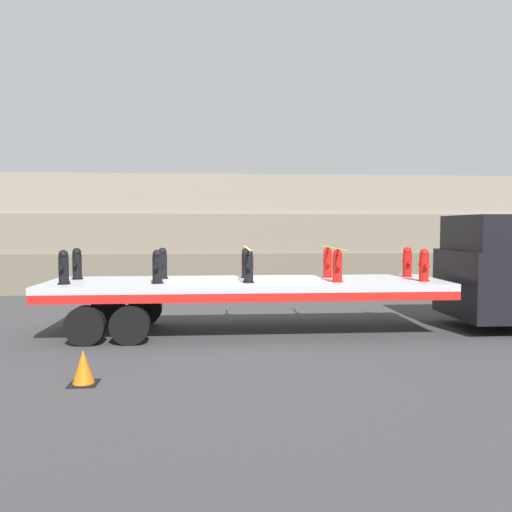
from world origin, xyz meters
TOP-DOWN VIEW (x-y plane):
  - ground_plane at (0.00, 0.00)m, footprint 120.00×120.00m
  - rock_cliff at (0.00, 8.80)m, footprint 60.00×3.30m
  - truck_cab at (6.75, 0.00)m, footprint 2.80×2.62m
  - flatbed_trailer at (-0.56, 0.00)m, footprint 9.77×2.58m
  - fire_hydrant_black_near_0 at (-4.28, -0.54)m, footprint 0.28×0.48m
  - fire_hydrant_black_far_0 at (-4.28, 0.54)m, footprint 0.28×0.48m
  - fire_hydrant_black_near_1 at (-2.14, -0.54)m, footprint 0.28×0.48m
  - fire_hydrant_black_far_1 at (-2.14, 0.54)m, footprint 0.28×0.48m
  - fire_hydrant_black_near_2 at (0.00, -0.54)m, footprint 0.28×0.48m
  - fire_hydrant_black_far_2 at (0.00, 0.54)m, footprint 0.28×0.48m
  - fire_hydrant_red_near_3 at (2.14, -0.54)m, footprint 0.28×0.48m
  - fire_hydrant_red_far_3 at (2.14, 0.54)m, footprint 0.28×0.48m
  - fire_hydrant_red_near_4 at (4.28, -0.54)m, footprint 0.28×0.48m
  - fire_hydrant_red_far_4 at (4.28, 0.54)m, footprint 0.28×0.48m
  - cargo_strap_rear at (0.00, 0.00)m, footprint 0.05×2.68m
  - cargo_strap_middle at (2.14, 0.00)m, footprint 0.05×2.68m
  - traffic_cone at (-2.96, -3.94)m, footprint 0.46×0.46m

SIDE VIEW (x-z plane):
  - ground_plane at x=0.00m, z-range 0.00..0.00m
  - traffic_cone at x=-2.96m, z-range -0.01..0.57m
  - flatbed_trailer at x=-0.56m, z-range 0.42..1.72m
  - truck_cab at x=6.75m, z-range 0.00..2.92m
  - fire_hydrant_black_near_0 at x=-4.28m, z-range 1.29..2.08m
  - fire_hydrant_black_far_0 at x=-4.28m, z-range 1.29..2.08m
  - fire_hydrant_black_near_1 at x=-2.14m, z-range 1.29..2.08m
  - fire_hydrant_black_far_1 at x=-2.14m, z-range 1.29..2.08m
  - fire_hydrant_black_near_2 at x=0.00m, z-range 1.29..2.08m
  - fire_hydrant_black_far_2 at x=0.00m, z-range 1.29..2.08m
  - fire_hydrant_red_near_3 at x=2.14m, z-range 1.29..2.08m
  - fire_hydrant_red_far_3 at x=2.14m, z-range 1.29..2.08m
  - fire_hydrant_red_near_4 at x=4.28m, z-range 1.29..2.08m
  - fire_hydrant_red_far_4 at x=4.28m, z-range 1.29..2.08m
  - cargo_strap_rear at x=0.00m, z-range 2.10..2.11m
  - cargo_strap_middle at x=2.14m, z-range 2.10..2.11m
  - rock_cliff at x=0.00m, z-range 0.00..4.71m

